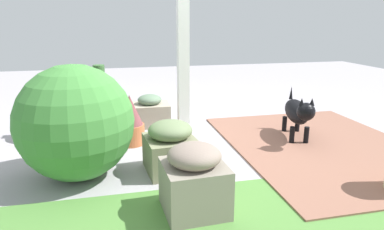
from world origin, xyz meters
TOP-DOWN VIEW (x-y plane):
  - ground_plane at (0.00, 0.00)m, footprint 12.00×12.00m
  - brick_path at (-1.14, 0.45)m, footprint 1.80×2.40m
  - porch_pillar at (0.17, -0.24)m, footprint 0.12×0.12m
  - stone_planter_nearest at (0.49, -0.70)m, footprint 0.48×0.39m
  - stone_planter_mid at (0.47, 0.67)m, footprint 0.44×0.47m
  - stone_planter_far at (0.42, 1.34)m, footprint 0.43×0.43m
  - round_shrub at (1.22, 0.61)m, footprint 0.93×0.93m
  - terracotta_pot_tall at (1.05, -0.67)m, footprint 0.24×0.24m
  - terracotta_pot_spiky at (0.76, -0.09)m, footprint 0.28×0.28m
  - terracotta_pot_broad at (1.54, -0.49)m, footprint 0.45×0.45m
  - dog at (-0.98, 0.19)m, footprint 0.38×0.77m

SIDE VIEW (x-z plane):
  - ground_plane at x=0.00m, z-range 0.00..0.00m
  - brick_path at x=-1.14m, z-range 0.00..0.02m
  - stone_planter_nearest at x=0.49m, z-range -0.02..0.36m
  - stone_planter_mid at x=0.47m, z-range -0.01..0.44m
  - stone_planter_far at x=0.42m, z-range -0.01..0.47m
  - terracotta_pot_spiky at x=0.76m, z-range -0.01..0.51m
  - terracotta_pot_tall at x=1.05m, z-range -0.11..0.65m
  - terracotta_pot_broad at x=1.54m, z-range 0.06..0.55m
  - dog at x=-0.98m, z-range 0.04..0.57m
  - round_shrub at x=1.22m, z-range 0.00..0.93m
  - porch_pillar at x=0.17m, z-range 0.00..2.37m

